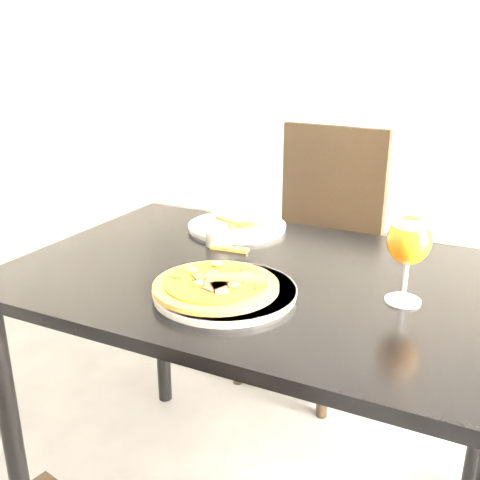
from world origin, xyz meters
The scene contains 9 objects.
dining_table centered at (-0.34, 0.24, 0.66)m, with size 1.22×0.83×0.75m.
chair_far centered at (-0.43, 1.02, 0.55)m, with size 0.53×0.53×0.99m.
plate_main centered at (-0.36, 0.08, 0.76)m, with size 0.31×0.31×0.02m, color silver.
pizza centered at (-0.37, 0.07, 0.78)m, with size 0.27×0.27×0.03m.
plate_second centered at (-0.53, 0.51, 0.76)m, with size 0.29×0.29×0.02m, color silver.
crust_scraps centered at (-0.51, 0.50, 0.77)m, with size 0.17×0.12×0.01m.
loose_crust centered at (-0.47, 0.34, 0.75)m, with size 0.10×0.02×0.01m, color brown.
sauce_cup centered at (-0.52, 0.36, 0.77)m, with size 0.06×0.06×0.04m.
beer_glass centered at (0.00, 0.20, 0.89)m, with size 0.09×0.09×0.19m.
Camera 1 is at (0.11, -0.87, 1.24)m, focal length 40.00 mm.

